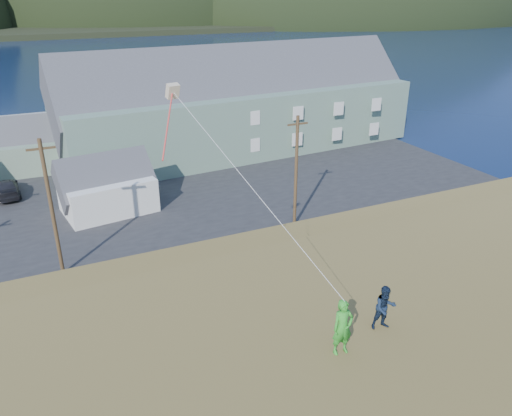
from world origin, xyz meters
The scene contains 13 objects.
ground centered at (0.00, 0.00, 0.00)m, with size 900.00×900.00×0.00m, color #0A1638.
grass_strip centered at (0.00, -2.00, 0.05)m, with size 110.00×8.00×0.10m, color #4C3D19.
waterfront_lot centered at (0.00, 17.00, 0.06)m, with size 72.00×36.00×0.12m, color #28282B.
wharf centered at (-6.00, 40.00, 0.45)m, with size 26.00×14.00×0.90m, color gray.
far_shore centered at (0.00, 330.00, 1.00)m, with size 900.00×320.00×2.00m, color black.
far_hills centered at (35.59, 279.38, 2.00)m, with size 760.00×265.00×143.00m.
lodge centered at (17.59, 21.66, 5.30)m, with size 39.99×13.87×13.82m.
shed_white centered at (0.87, 10.30, 2.26)m, with size 7.94×5.82×5.84m.
shed_palegreen_far centered at (-4.65, 24.03, 2.53)m, with size 10.10×6.10×6.59m.
utility_poles centered at (-2.35, 1.50, 4.49)m, with size 29.59×0.24×8.86m.
kite_flyer_green centered at (3.05, -19.20, 8.06)m, with size 0.63×0.41×1.73m, color green.
kite_flyer_navy centered at (4.85, -18.80, 7.93)m, with size 0.71×0.55×1.46m, color #142137.
kite_rig centered at (1.04, -10.59, 13.06)m, with size 1.61×4.74×10.15m.
Camera 1 is at (-3.99, -28.55, 16.78)m, focal length 35.00 mm.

